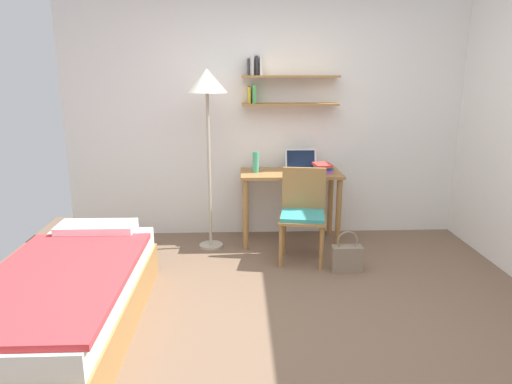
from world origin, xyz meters
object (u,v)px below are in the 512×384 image
Objects in this scene: bed at (67,300)px; handbag at (347,257)px; desk at (290,186)px; desk_chair at (303,211)px; standing_lamp at (207,92)px; water_bottle at (256,162)px; book_stack at (323,168)px; laptop at (301,165)px.

handbag is (2.13, 0.93, -0.11)m from bed.
handbag is (0.43, -0.77, -0.47)m from desk.
desk_chair is 1.44m from standing_lamp.
bed is at bearing -134.86° from desk.
water_bottle is 0.56× the size of handbag.
desk_chair is at bearing -81.87° from desk.
bed is 5.06× the size of handbag.
bed is at bearing -140.08° from book_stack.
water_bottle is at bearing 51.85° from bed.
desk_chair reaches higher than bed.
desk reaches higher than handbag.
desk is 1.27m from standing_lamp.
laptop is (1.82, 1.80, 0.56)m from bed.
desk_chair is 0.74m from water_bottle.
water_bottle is at bearing 179.26° from book_stack.
bed is 2.23m from standing_lamp.
standing_lamp is (-0.89, 0.35, 1.08)m from desk_chair.
laptop reaches higher than water_bottle.
standing_lamp is at bearing 61.01° from bed.
laptop is at bearing 11.25° from water_bottle.
bed is 2.25m from water_bottle.
desk_chair is 0.58m from handbag.
desk_chair is 2.63× the size of laptop.
laptop reaches higher than handbag.
book_stack is at bearing 97.49° from handbag.
desk is 2.72× the size of handbag.
handbag is (0.10, -0.76, -0.66)m from book_stack.
bed is 2.32m from handbag.
bed is 7.24× the size of book_stack.
desk is at bearing 119.01° from handbag.
water_bottle reaches higher than desk.
book_stack is (0.33, -0.01, 0.20)m from desk.
desk is 0.38m from book_stack.
desk is at bearing 45.14° from bed.
water_bottle is (-0.43, 0.47, 0.38)m from desk_chair.
laptop is 0.49m from water_bottle.
bed is at bearing -145.11° from desk_chair.
handbag is (1.25, -0.65, -1.43)m from standing_lamp.
standing_lamp reaches higher than water_bottle.
desk_chair is at bearing 34.89° from bed.
water_bottle is at bearing -179.83° from desk.
handbag is at bearing 23.65° from bed.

